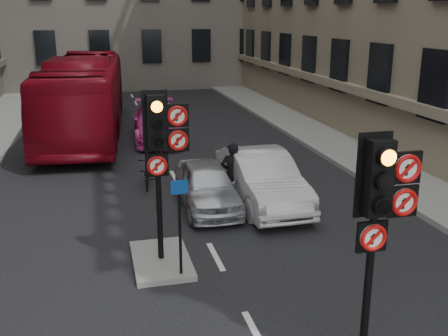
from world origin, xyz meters
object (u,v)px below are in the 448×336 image
car_white (261,179)px  car_pink (158,123)px  motorcyclist (232,174)px  signal_far (161,140)px  bus_red (85,96)px  car_silver (207,185)px  signal_near (381,202)px  motorcycle (147,170)px  info_sign (180,214)px

car_white → car_pink: car_white is taller
car_pink → motorcyclist: motorcyclist is taller
signal_far → car_white: (3.11, 2.96, -1.96)m
motorcyclist → signal_far: bearing=56.9°
signal_far → bus_red: (-1.66, 13.13, -1.01)m
signal_far → car_silver: bearing=62.8°
car_silver → bus_red: 10.62m
signal_near → car_white: 7.22m
signal_near → motorcycle: size_ratio=2.12×
signal_near → car_white: signal_near is taller
bus_red → signal_far: bearing=-78.2°
car_pink → motorcycle: bearing=-97.0°
car_white → bus_red: 11.27m
bus_red → signal_near: bearing=-71.4°
signal_far → motorcycle: bearing=88.1°
car_silver → car_pink: 8.37m
signal_near → car_pink: bearing=94.9°
signal_far → car_white: size_ratio=0.80×
car_silver → car_pink: (-0.32, 8.37, 0.10)m
motorcycle → info_sign: 6.17m
car_silver → info_sign: bearing=-108.1°
signal_near → car_silver: size_ratio=0.97×
car_white → car_pink: (-1.84, 8.49, -0.02)m
signal_near → motorcyclist: size_ratio=2.04×
signal_far → bus_red: bearing=97.2°
bus_red → motorcyclist: size_ratio=6.94×
motorcycle → car_silver: bearing=-50.1°
signal_far → car_white: signal_far is taller
car_silver → motorcycle: car_silver is taller
car_silver → bus_red: bus_red is taller
motorcycle → motorcyclist: size_ratio=0.96×
car_white → motorcycle: car_white is taller
motorcyclist → info_sign: info_sign is taller
signal_near → info_sign: 4.16m
car_white → motorcyclist: size_ratio=2.56×
motorcycle → car_pink: bearing=87.1°
car_white → info_sign: info_sign is taller
car_pink → info_sign: 12.33m
car_pink → bus_red: bearing=153.3°
bus_red → motorcyclist: bearing=-63.6°
car_white → motorcycle: 3.75m
signal_near → motorcycle: 9.83m
car_silver → car_white: car_white is taller
car_silver → motorcycle: 2.63m
signal_far → car_silver: signal_far is taller
car_silver → car_pink: bearing=93.5°
motorcycle → info_sign: bearing=-82.4°
motorcycle → signal_far: bearing=-84.7°
signal_far → info_sign: 1.55m
car_pink → bus_red: (-2.93, 1.68, 0.97)m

